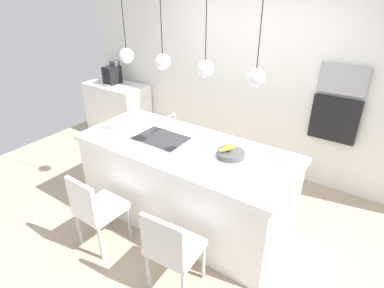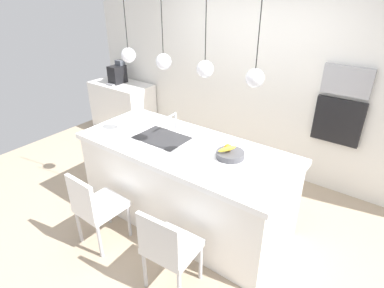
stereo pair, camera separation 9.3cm
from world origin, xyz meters
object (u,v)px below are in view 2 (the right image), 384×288
at_px(fruit_bowl, 230,153).
at_px(chair_near, 96,206).
at_px(chair_middle, 168,247).
at_px(coffee_machine, 117,74).
at_px(oven, 338,121).
at_px(microwave, 347,81).

bearing_deg(fruit_bowl, chair_near, -136.66).
bearing_deg(chair_near, chair_middle, 0.19).
distance_m(fruit_bowl, chair_middle, 1.05).
xyz_separation_m(coffee_machine, oven, (3.60, 0.30, -0.07)).
relative_size(fruit_bowl, chair_middle, 0.33).
bearing_deg(fruit_bowl, oven, 67.19).
distance_m(oven, chair_middle, 2.57).
distance_m(microwave, chair_near, 3.09).
relative_size(microwave, chair_near, 0.63).
relative_size(coffee_machine, microwave, 0.70).
bearing_deg(coffee_machine, oven, 4.72).
height_order(fruit_bowl, coffee_machine, coffee_machine).
bearing_deg(oven, chair_near, -123.58).
distance_m(fruit_bowl, chair_near, 1.45).
height_order(coffee_machine, oven, coffee_machine).
bearing_deg(chair_middle, coffee_machine, 143.94).
relative_size(microwave, chair_middle, 0.63).
bearing_deg(chair_middle, chair_near, -179.81).
xyz_separation_m(fruit_bowl, chair_near, (-0.98, -0.93, -0.51)).
distance_m(fruit_bowl, coffee_machine, 3.20).
relative_size(microwave, oven, 0.96).
xyz_separation_m(microwave, chair_middle, (-0.66, -2.43, -0.99)).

